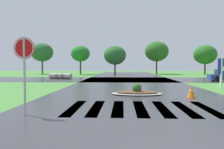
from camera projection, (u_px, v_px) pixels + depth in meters
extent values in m
cube|color=#35353A|center=(134.00, 94.00, 13.53)|extent=(10.43, 80.00, 0.01)
cube|color=#35353A|center=(129.00, 79.00, 26.78)|extent=(90.00, 9.38, 0.01)
cube|color=white|center=(75.00, 108.00, 9.27)|extent=(0.45, 3.50, 0.01)
cube|color=white|center=(96.00, 108.00, 9.22)|extent=(0.45, 3.50, 0.01)
cube|color=white|center=(118.00, 108.00, 9.18)|extent=(0.45, 3.50, 0.01)
cube|color=white|center=(140.00, 108.00, 9.14)|extent=(0.45, 3.50, 0.01)
cube|color=white|center=(162.00, 108.00, 9.09)|extent=(0.45, 3.50, 0.01)
cube|color=white|center=(185.00, 109.00, 9.05)|extent=(0.45, 3.50, 0.01)
cube|color=white|center=(207.00, 109.00, 9.01)|extent=(0.45, 3.50, 0.01)
cylinder|color=#B2B5BA|center=(25.00, 77.00, 7.84)|extent=(0.08, 0.08, 2.69)
cylinder|color=red|center=(24.00, 48.00, 7.80)|extent=(0.76, 0.07, 0.76)
torus|color=white|center=(24.00, 48.00, 7.80)|extent=(0.73, 0.09, 0.73)
cube|color=white|center=(221.00, 73.00, 16.32)|extent=(0.14, 0.14, 2.30)
ellipsoid|color=#9E9B93|center=(137.00, 93.00, 13.38)|extent=(3.04, 1.76, 0.12)
ellipsoid|color=brown|center=(137.00, 92.00, 13.37)|extent=(2.49, 1.44, 0.10)
sphere|color=#2D6023|center=(137.00, 88.00, 13.36)|extent=(0.56, 0.56, 0.56)
cylinder|color=black|center=(213.00, 78.00, 24.89)|extent=(0.66, 0.29, 0.64)
cylinder|color=black|center=(219.00, 79.00, 23.08)|extent=(0.66, 0.29, 0.64)
cylinder|color=#9E9B93|center=(55.00, 76.00, 28.18)|extent=(1.35, 0.95, 0.71)
cylinder|color=#9E9B93|center=(61.00, 76.00, 27.97)|extent=(1.35, 0.95, 0.71)
cylinder|color=#9E9B93|center=(67.00, 76.00, 27.75)|extent=(1.35, 0.95, 0.71)
cone|color=orange|center=(191.00, 91.00, 12.06)|extent=(0.44, 0.44, 0.68)
torus|color=white|center=(191.00, 91.00, 12.06)|extent=(0.27, 0.27, 0.04)
cube|color=orange|center=(191.00, 97.00, 12.08)|extent=(0.36, 0.36, 0.03)
cylinder|color=#4C3823|center=(42.00, 67.00, 42.84)|extent=(0.28, 0.28, 2.69)
ellipsoid|color=#2B5F2B|center=(42.00, 52.00, 42.71)|extent=(4.16, 4.16, 3.53)
cylinder|color=#4C3823|center=(80.00, 67.00, 40.22)|extent=(0.28, 0.28, 2.59)
ellipsoid|color=#237824|center=(80.00, 54.00, 40.11)|extent=(3.36, 3.36, 2.86)
cylinder|color=#4C3823|center=(115.00, 69.00, 40.11)|extent=(0.28, 0.28, 2.07)
ellipsoid|color=#2B632B|center=(115.00, 55.00, 40.00)|extent=(3.99, 3.99, 3.39)
cylinder|color=#4C3823|center=(157.00, 67.00, 42.24)|extent=(0.28, 0.28, 2.73)
ellipsoid|color=#2B611F|center=(157.00, 51.00, 42.11)|extent=(4.42, 4.42, 3.75)
cylinder|color=#4C3823|center=(205.00, 68.00, 40.80)|extent=(0.28, 0.28, 2.17)
ellipsoid|color=#266620|center=(205.00, 55.00, 40.69)|extent=(4.11, 4.11, 3.49)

